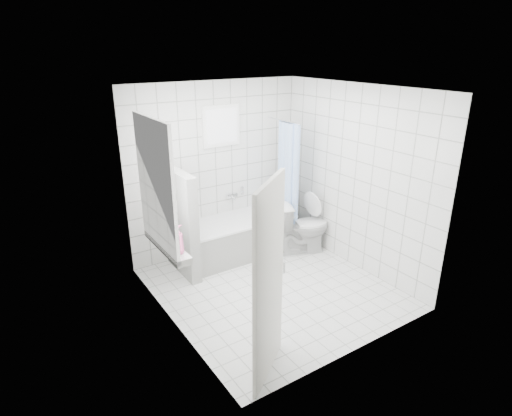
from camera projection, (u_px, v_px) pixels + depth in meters
ground at (272, 288)px, 5.74m from camera, size 3.00×3.00×0.00m
ceiling at (275, 88)px, 4.81m from camera, size 3.00×3.00×0.00m
wall_back at (216, 169)px, 6.45m from camera, size 2.80×0.02×2.60m
wall_front at (364, 241)px, 4.11m from camera, size 2.80×0.02×2.60m
wall_left at (167, 221)px, 4.56m from camera, size 0.02×3.00×2.60m
wall_right at (355, 179)px, 5.99m from camera, size 0.02×3.00×2.60m
window_left at (158, 186)px, 4.71m from camera, size 0.01×0.90×1.40m
window_back at (222, 126)px, 6.23m from camera, size 0.50×0.01×0.50m
window_sill at (167, 246)px, 5.00m from camera, size 0.18×1.02×0.08m
door at (269, 284)px, 3.94m from camera, size 0.66×0.52×2.00m
bathtub at (238, 237)px, 6.59m from camera, size 1.74×0.77×0.58m
partition_wall at (181, 223)px, 5.91m from camera, size 0.15×0.85×1.50m
tiled_ledge at (282, 218)px, 7.33m from camera, size 0.40×0.24×0.55m
toilet at (302, 227)px, 6.63m from camera, size 0.92×0.69×0.83m
curtain_rod at (283, 121)px, 6.37m from camera, size 0.02×0.80×0.02m
shower_curtain at (287, 180)px, 6.59m from camera, size 0.14×0.48×1.78m
tub_faucet at (232, 195)px, 6.70m from camera, size 0.18×0.06×0.06m
sill_bottles at (173, 238)px, 4.81m from camera, size 0.17×0.75×0.33m
ledge_bottles at (283, 198)px, 7.14m from camera, size 0.16×0.17×0.24m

